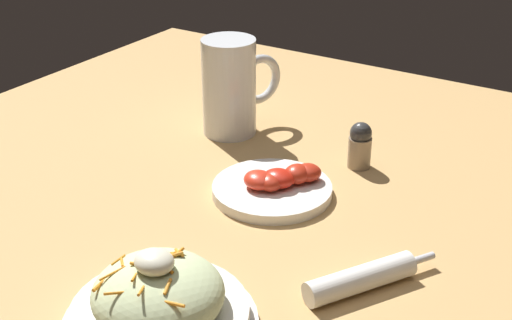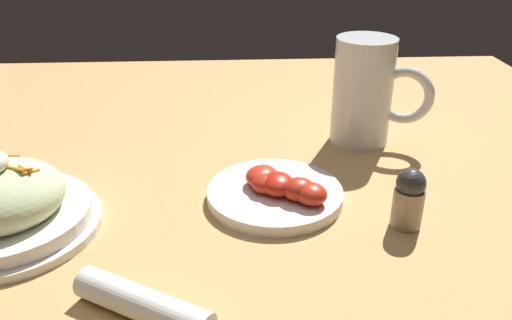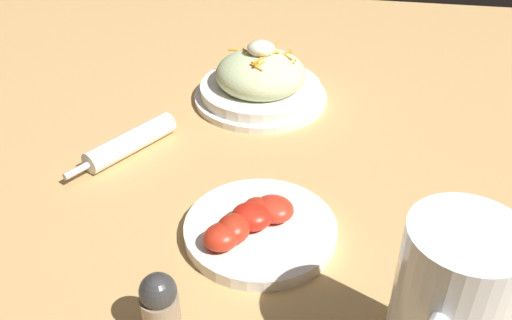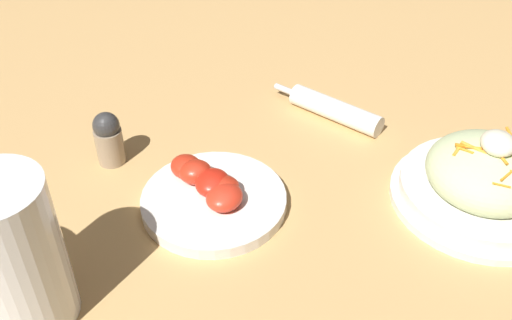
% 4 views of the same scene
% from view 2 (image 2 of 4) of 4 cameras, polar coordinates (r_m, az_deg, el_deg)
% --- Properties ---
extents(ground_plane, '(1.43, 1.43, 0.00)m').
position_cam_2_polar(ground_plane, '(0.62, -8.43, -7.47)').
color(ground_plane, tan).
extents(salad_plate, '(0.21, 0.21, 0.10)m').
position_cam_2_polar(salad_plate, '(0.66, -25.98, -4.56)').
color(salad_plate, white).
rests_on(salad_plate, ground_plane).
extents(beer_mug, '(0.09, 0.15, 0.16)m').
position_cam_2_polar(beer_mug, '(0.82, 11.77, 6.82)').
color(beer_mug, white).
rests_on(beer_mug, ground_plane).
extents(napkin_roll, '(0.11, 0.16, 0.03)m').
position_cam_2_polar(napkin_roll, '(0.50, -12.14, -15.29)').
color(napkin_roll, white).
rests_on(napkin_roll, ground_plane).
extents(tomato_plate, '(0.17, 0.17, 0.04)m').
position_cam_2_polar(tomato_plate, '(0.66, 2.32, -3.46)').
color(tomato_plate, white).
rests_on(tomato_plate, ground_plane).
extents(salt_shaker, '(0.04, 0.04, 0.07)m').
position_cam_2_polar(salt_shaker, '(0.62, 16.42, -4.06)').
color(salt_shaker, gray).
rests_on(salt_shaker, ground_plane).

